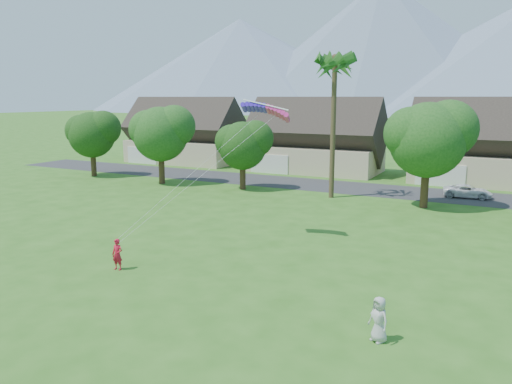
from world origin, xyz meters
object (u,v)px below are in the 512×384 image
Objects in this scene: watcher at (379,319)px; parked_car at (468,191)px; kite_flyer at (117,254)px; parafoil_kite at (267,109)px.

watcher is 30.23m from parked_car.
parafoil_kite reaches higher than kite_flyer.
parked_car is (14.43, 28.70, -0.25)m from kite_flyer.
parafoil_kite reaches higher than parked_car.
kite_flyer is 32.13m from parked_car.
kite_flyer is at bearing -155.54° from watcher.
watcher reaches higher than kite_flyer.
parafoil_kite is at bearing 58.96° from kite_flyer.
parked_car is at bearing 50.21° from parafoil_kite.
parafoil_kite is (4.20, 8.86, 7.29)m from kite_flyer.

